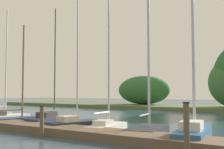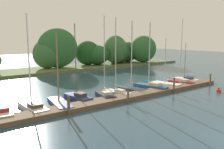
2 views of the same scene
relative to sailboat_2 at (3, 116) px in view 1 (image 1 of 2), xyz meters
The scene contains 10 objects.
dock_pier 8.12m from the sailboat_2, 13.49° to the right, with size 28.77×1.80×0.35m.
sailboat_2 is the anchor object (origin of this frame).
sailboat_3 2.24m from the sailboat_2, ahead, with size 1.79×4.45×6.19m.
sailboat_4 4.35m from the sailboat_2, ahead, with size 1.39×3.58×7.05m.
sailboat_5 6.91m from the sailboat_2, ahead, with size 1.75×3.22×7.84m.
sailboat_6 8.67m from the sailboat_2, ahead, with size 1.45×3.33×7.77m.
sailboat_7 10.89m from the sailboat_2, ahead, with size 1.91×3.38×7.54m.
sailboat_8 13.19m from the sailboat_2, ahead, with size 1.79×4.27×7.46m.
mooring_piling_2 8.13m from the sailboat_2, 22.90° to the right, with size 0.20×0.20×1.35m.
mooring_piling_3 14.28m from the sailboat_2, 12.44° to the right, with size 0.21×0.21×1.63m.
Camera 1 is at (9.38, 1.70, 1.91)m, focal length 46.73 mm.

